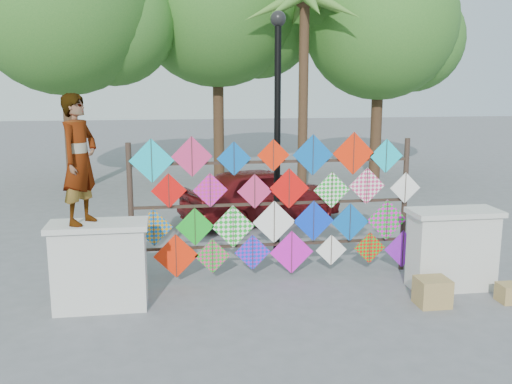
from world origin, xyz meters
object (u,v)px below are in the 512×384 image
(sedan, at_px, (262,194))
(lamppost, at_px, (277,112))
(kite_rack, at_px, (278,207))
(vendor_woman, at_px, (79,160))

(sedan, height_order, lamppost, lamppost)
(kite_rack, bearing_deg, lamppost, 79.92)
(lamppost, bearing_deg, kite_rack, -100.08)
(kite_rack, xyz_separation_m, vendor_woman, (-2.97, -0.93, 0.97))
(vendor_woman, distance_m, lamppost, 3.91)
(kite_rack, distance_m, lamppost, 1.96)
(vendor_woman, distance_m, sedan, 5.99)
(kite_rack, distance_m, vendor_woman, 3.26)
(lamppost, bearing_deg, sedan, 87.08)
(vendor_woman, height_order, lamppost, lamppost)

